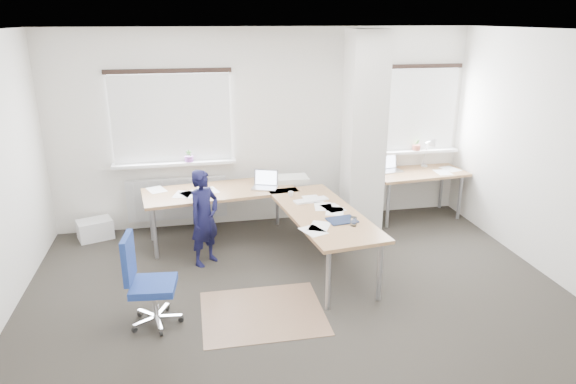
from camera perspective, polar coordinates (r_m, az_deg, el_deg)
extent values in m
plane|color=black|center=(5.63, 1.57, -12.38)|extent=(6.00, 6.00, 0.00)
cube|color=silver|center=(7.43, -2.56, 7.06)|extent=(6.00, 0.04, 2.80)
cube|color=silver|center=(2.87, 13.05, -13.61)|extent=(6.00, 0.04, 2.80)
cube|color=silver|center=(6.39, 28.99, 2.73)|extent=(0.04, 5.00, 2.80)
cube|color=white|center=(4.81, 1.88, 17.44)|extent=(6.00, 5.00, 0.04)
cube|color=silver|center=(7.22, 8.44, 6.44)|extent=(0.50, 0.50, 2.78)
cube|color=white|center=(7.28, -12.81, 7.98)|extent=(1.60, 0.04, 1.20)
cube|color=white|center=(7.25, -12.81, 7.92)|extent=(1.60, 0.02, 1.20)
cube|color=white|center=(7.35, -12.47, 3.14)|extent=(1.70, 0.20, 0.04)
cube|color=white|center=(8.02, 14.12, 8.85)|extent=(1.20, 0.04, 1.20)
cube|color=white|center=(7.99, 14.24, 8.80)|extent=(1.20, 0.02, 1.20)
cube|color=white|center=(8.09, 13.98, 4.44)|extent=(1.30, 0.20, 0.04)
cube|color=silver|center=(7.53, -12.19, -0.71)|extent=(1.40, 0.10, 0.60)
cylinder|color=#834495|center=(7.32, -10.94, 3.65)|extent=(0.12, 0.12, 0.08)
imported|color=#336126|center=(7.31, -10.96, 3.97)|extent=(0.09, 0.06, 0.17)
cylinder|color=#964A39|center=(8.06, 14.07, 4.82)|extent=(0.12, 0.12, 0.08)
imported|color=#336126|center=(8.05, 14.09, 5.11)|extent=(0.09, 0.07, 0.17)
cube|color=brown|center=(5.49, -2.82, -13.25)|extent=(1.26, 1.07, 0.01)
cube|color=white|center=(7.60, -20.64, -3.89)|extent=(0.53, 0.45, 0.27)
cube|color=brown|center=(6.92, -7.60, 0.08)|extent=(2.09, 1.05, 0.04)
cube|color=brown|center=(6.10, 3.90, -2.41)|extent=(1.05, 2.09, 0.04)
cylinder|color=#9C9CA2|center=(6.67, -14.57, -4.48)|extent=(0.05, 0.05, 0.69)
cylinder|color=#9C9CA2|center=(7.23, -14.96, -2.67)|extent=(0.05, 0.05, 0.69)
cylinder|color=#9C9CA2|center=(7.52, -1.19, -1.15)|extent=(0.05, 0.05, 0.69)
cylinder|color=#9C9CA2|center=(5.39, 4.48, -9.70)|extent=(0.05, 0.05, 0.69)
cylinder|color=#9C9CA2|center=(5.63, 10.18, -8.65)|extent=(0.05, 0.05, 0.69)
cylinder|color=#9C9CA2|center=(7.11, 3.33, -2.37)|extent=(0.05, 0.05, 0.69)
cube|color=#B7B7BC|center=(6.91, -2.63, 0.46)|extent=(0.39, 0.33, 0.01)
cube|color=#B7B7BC|center=(6.99, -2.45, 1.63)|extent=(0.32, 0.16, 0.22)
cube|color=silver|center=(6.99, -2.45, 1.63)|extent=(0.28, 0.13, 0.19)
cube|color=white|center=(6.44, 2.58, -0.91)|extent=(0.46, 0.24, 0.02)
cube|color=#141F39|center=(5.85, 6.01, -3.12)|extent=(0.35, 0.29, 0.01)
cube|color=silver|center=(7.20, 0.39, 1.45)|extent=(0.46, 0.33, 0.07)
imported|color=white|center=(6.59, 0.31, -0.23)|extent=(0.08, 0.08, 0.07)
cylinder|color=silver|center=(5.71, 7.30, -3.28)|extent=(0.07, 0.07, 0.10)
cube|color=brown|center=(7.92, 14.24, 2.08)|extent=(1.46, 0.84, 0.04)
cylinder|color=#9C9CA2|center=(7.54, 11.05, -1.45)|extent=(0.05, 0.05, 0.69)
cylinder|color=#9C9CA2|center=(8.15, 18.55, -0.55)|extent=(0.05, 0.05, 0.69)
cylinder|color=#9C9CA2|center=(7.96, 9.40, -0.26)|extent=(0.05, 0.05, 0.69)
cylinder|color=#9C9CA2|center=(8.54, 16.66, 0.51)|extent=(0.05, 0.05, 0.69)
cube|color=#B7B7BC|center=(7.83, 11.31, 2.32)|extent=(0.37, 0.29, 0.01)
cube|color=#B7B7BC|center=(7.89, 10.91, 3.33)|extent=(0.33, 0.10, 0.22)
cube|color=silver|center=(7.89, 10.91, 3.33)|extent=(0.29, 0.08, 0.19)
cylinder|color=silver|center=(8.21, 14.90, 2.83)|extent=(0.10, 0.10, 0.02)
cylinder|color=silver|center=(8.16, 15.01, 4.11)|extent=(0.02, 0.16, 0.38)
cylinder|color=silver|center=(8.00, 15.51, 5.42)|extent=(0.02, 0.29, 0.13)
cone|color=silver|center=(7.89, 15.94, 5.03)|extent=(0.14, 0.16, 0.17)
cube|color=navy|center=(5.27, -14.71, -10.08)|extent=(0.46, 0.46, 0.07)
cube|color=navy|center=(5.17, -17.32, -7.03)|extent=(0.09, 0.37, 0.46)
cylinder|color=silver|center=(5.35, -14.55, -11.72)|extent=(0.06, 0.06, 0.31)
cylinder|color=black|center=(5.43, -11.80, -13.69)|extent=(0.06, 0.03, 0.06)
cylinder|color=black|center=(5.65, -13.26, -12.45)|extent=(0.05, 0.06, 0.06)
cylinder|color=black|center=(5.62, -16.14, -12.88)|extent=(0.06, 0.06, 0.06)
cylinder|color=black|center=(5.39, -16.68, -14.44)|extent=(0.06, 0.05, 0.06)
cylinder|color=black|center=(5.27, -13.91, -15.01)|extent=(0.04, 0.06, 0.06)
imported|color=black|center=(6.33, -9.27, -2.84)|extent=(0.52, 0.51, 1.21)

